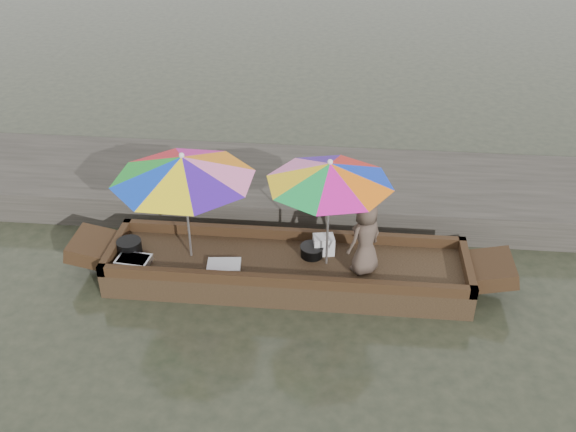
# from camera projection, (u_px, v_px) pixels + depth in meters

# --- Properties ---
(water) EXTENTS (80.00, 80.00, 0.00)m
(water) POSITION_uv_depth(u_px,v_px,m) (287.00, 281.00, 8.84)
(water) COLOR #24291D
(water) RESTS_ON ground
(dock) EXTENTS (22.00, 2.20, 0.50)m
(dock) POSITION_uv_depth(u_px,v_px,m) (300.00, 188.00, 10.57)
(dock) COLOR #2D2B26
(dock) RESTS_ON ground
(boat_hull) EXTENTS (4.86, 1.20, 0.35)m
(boat_hull) POSITION_uv_depth(u_px,v_px,m) (287.00, 271.00, 8.75)
(boat_hull) COLOR black
(boat_hull) RESTS_ON water
(cooking_pot) EXTENTS (0.34, 0.34, 0.18)m
(cooking_pot) POSITION_uv_depth(u_px,v_px,m) (129.00, 246.00, 8.79)
(cooking_pot) COLOR black
(cooking_pot) RESTS_ON boat_hull
(tray_crayfish) EXTENTS (0.47, 0.35, 0.09)m
(tray_crayfish) POSITION_uv_depth(u_px,v_px,m) (133.00, 261.00, 8.57)
(tray_crayfish) COLOR silver
(tray_crayfish) RESTS_ON boat_hull
(tray_scallop) EXTENTS (0.47, 0.35, 0.06)m
(tray_scallop) POSITION_uv_depth(u_px,v_px,m) (224.00, 266.00, 8.51)
(tray_scallop) COLOR silver
(tray_scallop) RESTS_ON boat_hull
(charcoal_grill) EXTENTS (0.30, 0.30, 0.14)m
(charcoal_grill) POSITION_uv_depth(u_px,v_px,m) (312.00, 251.00, 8.72)
(charcoal_grill) COLOR black
(charcoal_grill) RESTS_ON boat_hull
(supply_bag) EXTENTS (0.32, 0.27, 0.26)m
(supply_bag) POSITION_uv_depth(u_px,v_px,m) (324.00, 245.00, 8.75)
(supply_bag) COLOR silver
(supply_bag) RESTS_ON boat_hull
(vendor) EXTENTS (0.60, 0.58, 1.03)m
(vendor) POSITION_uv_depth(u_px,v_px,m) (366.00, 238.00, 8.20)
(vendor) COLOR #4D3D33
(vendor) RESTS_ON boat_hull
(umbrella_bow) EXTENTS (2.47, 2.47, 1.55)m
(umbrella_bow) POSITION_uv_depth(u_px,v_px,m) (187.00, 207.00, 8.36)
(umbrella_bow) COLOR pink
(umbrella_bow) RESTS_ON boat_hull
(umbrella_stern) EXTENTS (1.85, 1.85, 1.55)m
(umbrella_stern) POSITION_uv_depth(u_px,v_px,m) (328.00, 214.00, 8.21)
(umbrella_stern) COLOR #0C33D8
(umbrella_stern) RESTS_ON boat_hull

